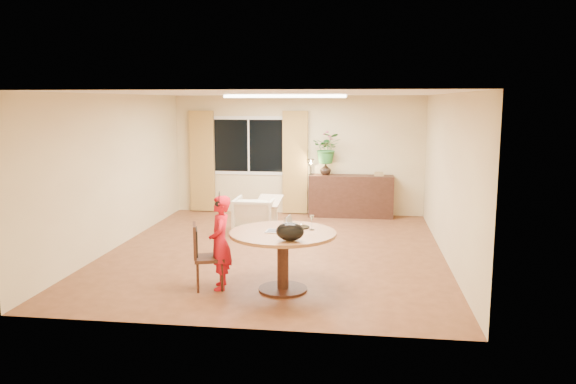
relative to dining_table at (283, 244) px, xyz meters
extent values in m
plane|color=brown|center=(-0.40, 1.93, -0.63)|extent=(6.50, 6.50, 0.00)
plane|color=white|center=(-0.40, 1.93, 1.97)|extent=(6.50, 6.50, 0.00)
plane|color=tan|center=(-0.40, 5.18, 0.67)|extent=(5.50, 0.00, 5.50)
plane|color=tan|center=(-3.15, 1.93, 0.67)|extent=(0.00, 6.50, 6.50)
plane|color=tan|center=(2.35, 1.93, 0.67)|extent=(0.00, 6.50, 6.50)
cube|color=white|center=(-1.50, 5.17, 0.87)|extent=(1.70, 0.02, 1.30)
cube|color=black|center=(-1.50, 5.16, 0.87)|extent=(1.55, 0.01, 1.15)
cube|color=white|center=(-1.50, 5.16, 0.87)|extent=(0.04, 0.01, 1.15)
cube|color=brown|center=(-2.55, 5.09, 0.52)|extent=(0.55, 0.08, 2.25)
cube|color=brown|center=(-0.45, 5.09, 0.52)|extent=(0.55, 0.08, 2.25)
cube|color=white|center=(-0.40, 3.13, 1.94)|extent=(2.20, 0.35, 0.05)
cylinder|color=brown|center=(0.00, 0.00, 0.15)|extent=(1.40, 1.40, 0.04)
cylinder|color=black|center=(0.00, 0.00, -0.25)|extent=(0.15, 0.15, 0.75)
cylinder|color=black|center=(0.00, 0.00, -0.61)|extent=(0.65, 0.65, 0.03)
imported|color=red|center=(-0.84, -0.02, 0.00)|extent=(0.51, 0.39, 1.26)
imported|color=beige|center=(-0.98, 3.15, -0.28)|extent=(0.75, 0.77, 0.70)
cube|color=black|center=(0.78, 4.94, -0.17)|extent=(1.81, 0.44, 0.90)
imported|color=black|center=(0.23, 4.94, 0.40)|extent=(0.30, 0.30, 0.25)
imported|color=#2A6A27|center=(0.26, 4.94, 0.85)|extent=(0.60, 0.52, 0.66)
camera|label=1|loc=(1.01, -7.06, 1.86)|focal=35.00mm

